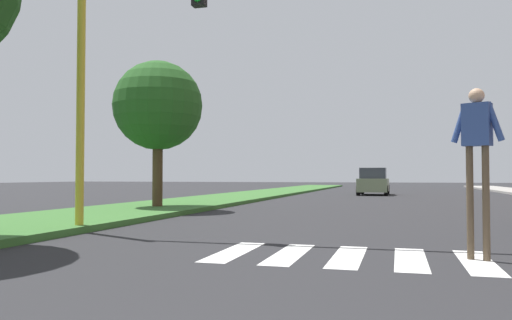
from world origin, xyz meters
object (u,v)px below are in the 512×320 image
(tree_mid, at_px, (158,106))
(sedan_midblock, at_px, (373,182))
(pedestrian_performer, at_px, (477,145))
(traffic_light_gantry, at_px, (199,22))

(tree_mid, xyz_separation_m, sedan_midblock, (6.69, 17.25, -2.90))
(pedestrian_performer, bearing_deg, traffic_light_gantry, 161.89)
(sedan_midblock, bearing_deg, pedestrian_performer, -84.12)
(tree_mid, bearing_deg, sedan_midblock, 68.80)
(traffic_light_gantry, bearing_deg, sedan_midblock, 84.34)
(tree_mid, distance_m, pedestrian_performer, 12.70)
(tree_mid, xyz_separation_m, traffic_light_gantry, (4.31, -6.74, 0.67))
(pedestrian_performer, bearing_deg, tree_mid, 138.08)
(traffic_light_gantry, xyz_separation_m, sedan_midblock, (2.38, 23.98, -3.57))
(pedestrian_performer, relative_size, sedan_midblock, 0.61)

